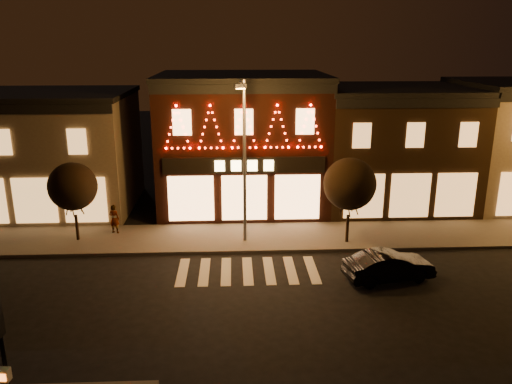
{
  "coord_description": "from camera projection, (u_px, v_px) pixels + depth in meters",
  "views": [
    {
      "loc": [
        -0.61,
        -17.64,
        10.28
      ],
      "look_at": [
        0.38,
        4.0,
        3.81
      ],
      "focal_mm": 35.93,
      "sensor_mm": 36.0,
      "label": 1
    }
  ],
  "objects": [
    {
      "name": "streetlamp_mid",
      "position": [
        244.0,
        150.0,
        25.3
      ],
      "size": [
        0.55,
        1.9,
        8.28
      ],
      "rotation": [
        0.0,
        0.0,
        0.12
      ],
      "color": "#59595E",
      "rests_on": "sidewalk_far"
    },
    {
      "name": "dark_sedan",
      "position": [
        389.0,
        266.0,
        22.64
      ],
      "size": [
        4.19,
        2.17,
        1.31
      ],
      "primitive_type": "imported",
      "rotation": [
        0.0,
        0.0,
        1.77
      ],
      "color": "black",
      "rests_on": "ground"
    },
    {
      "name": "tree_left",
      "position": [
        73.0,
        187.0,
        26.18
      ],
      "size": [
        2.49,
        2.49,
        4.16
      ],
      "rotation": [
        0.0,
        0.0,
        0.1
      ],
      "color": "black",
      "rests_on": "sidewalk_far"
    },
    {
      "name": "sidewalk_far",
      "position": [
        282.0,
        237.0,
        27.58
      ],
      "size": [
        44.0,
        4.0,
        0.15
      ],
      "primitive_type": "cube",
      "color": "#47423D",
      "rests_on": "ground"
    },
    {
      "name": "building_right_a",
      "position": [
        392.0,
        146.0,
        32.59
      ],
      "size": [
        9.2,
        8.28,
        7.5
      ],
      "color": "#332212",
      "rests_on": "ground"
    },
    {
      "name": "pedestrian",
      "position": [
        114.0,
        219.0,
        27.75
      ],
      "size": [
        0.67,
        0.54,
        1.59
      ],
      "primitive_type": "imported",
      "rotation": [
        0.0,
        0.0,
        2.83
      ],
      "color": "gray",
      "rests_on": "sidewalk_far"
    },
    {
      "name": "tree_right",
      "position": [
        350.0,
        184.0,
        25.84
      ],
      "size": [
        2.67,
        2.67,
        4.46
      ],
      "rotation": [
        0.0,
        0.0,
        -0.09
      ],
      "color": "black",
      "rests_on": "sidewalk_far"
    },
    {
      "name": "building_left",
      "position": [
        33.0,
        151.0,
        31.63
      ],
      "size": [
        12.2,
        8.28,
        7.3
      ],
      "color": "#6B5C4C",
      "rests_on": "ground"
    },
    {
      "name": "ground",
      "position": [
        251.0,
        315.0,
        19.86
      ],
      "size": [
        120.0,
        120.0,
        0.0
      ],
      "primitive_type": "plane",
      "color": "black",
      "rests_on": "ground"
    },
    {
      "name": "building_pulp",
      "position": [
        243.0,
        141.0,
        32.04
      ],
      "size": [
        10.2,
        8.34,
        8.3
      ],
      "color": "black",
      "rests_on": "ground"
    }
  ]
}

